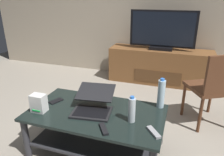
% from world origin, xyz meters
% --- Properties ---
extents(ground_plane, '(7.68, 7.68, 0.00)m').
position_xyz_m(ground_plane, '(0.00, 0.00, 0.00)').
color(ground_plane, '#9E9384').
extents(coffee_table, '(1.27, 0.70, 0.44)m').
position_xyz_m(coffee_table, '(0.02, 0.02, 0.31)').
color(coffee_table, black).
rests_on(coffee_table, ground).
extents(media_cabinet, '(1.73, 0.46, 0.60)m').
position_xyz_m(media_cabinet, '(0.37, 2.04, 0.30)').
color(media_cabinet, brown).
rests_on(media_cabinet, ground).
extents(television, '(1.07, 0.20, 0.64)m').
position_xyz_m(television, '(0.37, 2.02, 0.90)').
color(television, black).
rests_on(television, media_cabinet).
extents(dining_chair, '(0.60, 0.60, 0.90)m').
position_xyz_m(dining_chair, '(1.10, 0.86, 0.51)').
color(dining_chair, '#59331E').
rests_on(dining_chair, ground).
extents(laptop, '(0.41, 0.47, 0.18)m').
position_xyz_m(laptop, '(-0.02, 0.04, 0.51)').
color(laptop, black).
rests_on(laptop, coffee_table).
extents(router_box, '(0.14, 0.10, 0.17)m').
position_xyz_m(router_box, '(-0.49, -0.14, 0.53)').
color(router_box, white).
rests_on(router_box, coffee_table).
extents(water_bottle_near, '(0.06, 0.06, 0.24)m').
position_xyz_m(water_bottle_near, '(0.37, -0.03, 0.56)').
color(water_bottle_near, silver).
rests_on(water_bottle_near, coffee_table).
extents(water_bottle_far, '(0.07, 0.07, 0.30)m').
position_xyz_m(water_bottle_far, '(0.58, 0.31, 0.58)').
color(water_bottle_far, silver).
rests_on(water_bottle_far, coffee_table).
extents(cell_phone, '(0.12, 0.16, 0.01)m').
position_xyz_m(cell_phone, '(-0.45, 0.07, 0.45)').
color(cell_phone, black).
rests_on(cell_phone, coffee_table).
extents(tv_remote, '(0.13, 0.16, 0.02)m').
position_xyz_m(tv_remote, '(0.19, -0.23, 0.45)').
color(tv_remote, black).
rests_on(tv_remote, coffee_table).
extents(soundbar_remote, '(0.13, 0.15, 0.02)m').
position_xyz_m(soundbar_remote, '(0.58, -0.14, 0.45)').
color(soundbar_remote, '#99999E').
rests_on(soundbar_remote, coffee_table).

